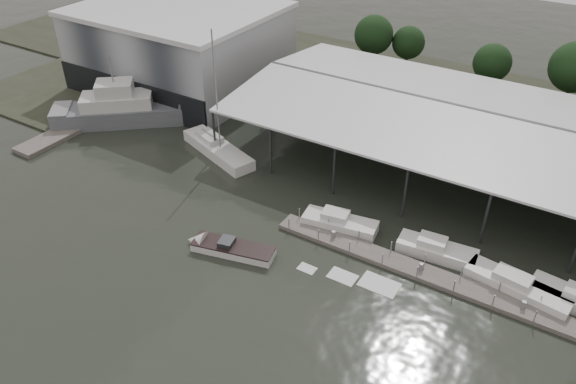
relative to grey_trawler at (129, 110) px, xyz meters
The scene contains 13 objects.
ground 31.16m from the grey_trawler, 33.95° to the right, with size 200.00×200.00×0.00m, color #232820.
land_strip_far 35.70m from the grey_trawler, 43.64° to the left, with size 140.00×30.00×0.30m.
land_strip_west 19.04m from the grey_trawler, 138.35° to the left, with size 20.00×40.00×0.30m.
storage_warehouse 13.28m from the grey_trawler, 99.86° to the left, with size 24.50×20.50×10.50m.
covered_boat_shed 44.35m from the grey_trawler, 13.93° to the left, with size 58.24×24.00×6.96m.
trawler_dock 5.54m from the grey_trawler, 141.05° to the right, with size 3.00×18.00×0.50m.
floating_dock 41.50m from the grey_trawler, 10.25° to the right, with size 28.00×2.00×1.40m.
grey_trawler is the anchor object (origin of this frame).
white_sailboat 13.91m from the grey_trawler, ahead, with size 10.79×6.02×14.29m.
speedboat_underway 28.14m from the grey_trawler, 28.50° to the right, with size 18.54×6.16×2.00m.
moored_cruiser_0 31.89m from the grey_trawler, ahead, with size 6.96×3.24×1.70m.
moored_cruiser_1 40.35m from the grey_trawler, ahead, with size 6.75×2.79×1.70m.
moored_cruiser_2 47.23m from the grey_trawler, ahead, with size 8.25×3.35×1.70m.
Camera 1 is at (22.86, -24.66, 31.03)m, focal length 35.00 mm.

